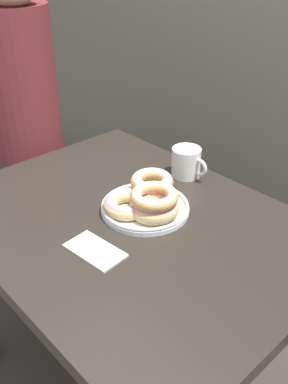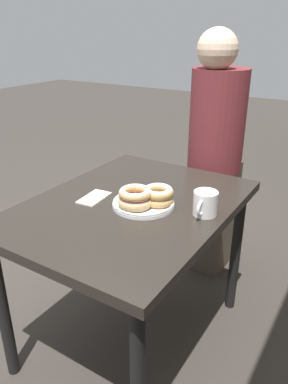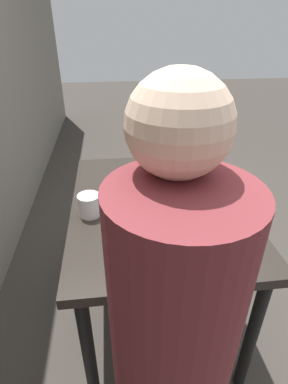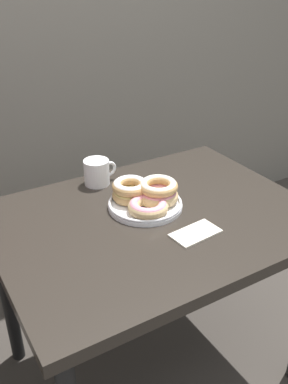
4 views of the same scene
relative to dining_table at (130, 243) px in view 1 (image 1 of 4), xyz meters
The scene contains 5 objects.
dining_table is the anchor object (origin of this frame).
donut_plate 0.14m from the dining_table, 86.45° to the left, with size 0.27×0.26×0.09m.
coffee_mug 0.33m from the dining_table, 101.70° to the left, with size 0.13×0.09×0.09m.
person_figure 0.74m from the dining_table, behind, with size 0.38×0.29×1.38m.
napkin 0.18m from the dining_table, 72.45° to the right, with size 0.16×0.10×0.01m.
Camera 1 is at (0.74, -0.45, 1.39)m, focal length 40.00 mm.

